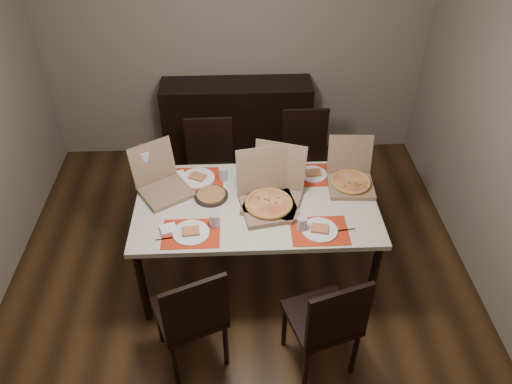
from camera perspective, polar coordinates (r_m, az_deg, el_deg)
The scene contains 20 objects.
ground at distance 4.15m, azimuth -1.67°, elevation -10.64°, with size 3.80×4.00×0.02m, color #412714.
room_walls at distance 3.43m, azimuth -2.37°, elevation 14.53°, with size 3.84×4.02×2.62m.
sideboard at distance 5.22m, azimuth -2.17°, elevation 7.82°, with size 1.50×0.40×0.90m, color black.
dining_table at distance 3.77m, azimuth 0.00°, elevation -1.97°, with size 1.80×1.00×0.75m.
chair_near_left at distance 3.34m, azimuth -7.33°, elevation -13.74°, with size 0.55×0.55×0.93m.
chair_near_right at distance 3.32m, azimuth 8.14°, elevation -14.39°, with size 0.53×0.53×0.93m.
chair_far_left at distance 4.52m, azimuth -5.24°, elevation 3.05°, with size 0.43×0.43×0.93m.
chair_far_right at distance 4.65m, azimuth 5.64°, elevation 4.17°, with size 0.42×0.42×0.93m.
setting_near_left at distance 3.50m, azimuth -7.06°, elevation -4.27°, with size 0.44×0.30×0.11m.
setting_near_right at distance 3.50m, azimuth 6.75°, elevation -4.16°, with size 0.46×0.30×0.11m.
setting_far_left at distance 3.96m, azimuth -6.22°, elevation 1.72°, with size 0.51×0.30×0.11m.
setting_far_right at distance 3.98m, azimuth 5.67°, elevation 2.07°, with size 0.47×0.30×0.11m.
napkin_loose at distance 3.63m, azimuth 0.82°, elevation -2.30°, with size 0.12×0.11×0.02m, color white.
pizza_box_center at distance 3.65m, azimuth 1.35°, elevation -0.91°, with size 0.46×0.50×0.39m.
pizza_box_right at distance 3.93m, azimuth 10.74°, elevation 1.51°, with size 0.36×0.40×0.35m.
pizza_box_left at distance 3.86m, azimuth -10.68°, elevation 0.87°, with size 0.50×0.51×0.35m.
pizza_box_extra at distance 3.71m, azimuth 2.10°, elevation -0.18°, with size 0.51×0.54×0.39m.
faina_plate at distance 3.78m, azimuth -5.16°, elevation -0.39°, with size 0.26×0.26×0.03m.
dip_bowl at distance 3.83m, azimuth 1.83°, elevation 0.44°, with size 0.12×0.12×0.03m, color white.
soda_bottle at distance 3.94m, azimuth -12.61°, elevation 2.93°, with size 0.11×0.11×0.34m.
Camera 1 is at (0.00, -2.69, 3.15)m, focal length 35.00 mm.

